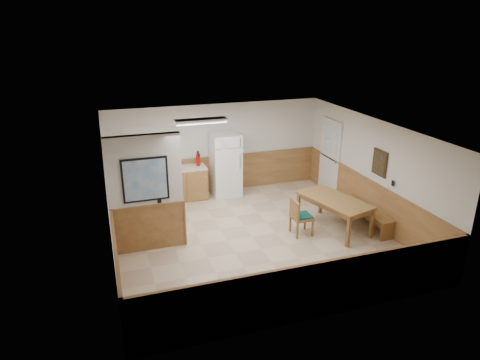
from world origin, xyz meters
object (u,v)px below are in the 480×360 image
object	(u,v)px
dining_chair	(298,215)
fire_extinguisher	(198,159)
soap_bottle	(132,169)
refrigerator	(226,165)
dining_bench	(366,211)
dining_table	(334,203)

from	to	relation	value
dining_chair	fire_extinguisher	distance (m)	3.39
fire_extinguisher	dining_chair	bearing A→B (deg)	-45.78
soap_bottle	dining_chair	bearing A→B (deg)	-40.56
refrigerator	dining_chair	distance (m)	3.00
refrigerator	dining_chair	world-z (taller)	refrigerator
dining_bench	dining_chair	bearing A→B (deg)	175.71
dining_bench	fire_extinguisher	distance (m)	4.54
dining_bench	dining_table	bearing A→B (deg)	172.43
refrigerator	soap_bottle	distance (m)	2.50
dining_bench	fire_extinguisher	xyz separation A→B (m)	(-3.34, 2.98, 0.74)
dining_bench	refrigerator	bearing A→B (deg)	129.21
dining_bench	soap_bottle	world-z (taller)	soap_bottle
refrigerator	fire_extinguisher	world-z (taller)	refrigerator
refrigerator	dining_table	size ratio (longest dim) A/B	0.92
dining_chair	soap_bottle	distance (m)	4.46
soap_bottle	fire_extinguisher	bearing A→B (deg)	1.59
fire_extinguisher	soap_bottle	distance (m)	1.76
dining_chair	soap_bottle	world-z (taller)	soap_bottle
refrigerator	dining_table	distance (m)	3.35
dining_table	fire_extinguisher	distance (m)	3.87
dining_bench	fire_extinguisher	bearing A→B (deg)	135.65
dining_bench	soap_bottle	bearing A→B (deg)	147.46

